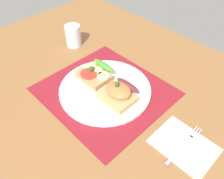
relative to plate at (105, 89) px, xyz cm
name	(u,v)px	position (x,y,z in cm)	size (l,w,h in cm)	color
ground_plane	(105,95)	(0.00, 0.00, -2.42)	(120.00, 90.00, 3.20)	brown
placemat	(105,91)	(0.00, 0.00, -0.67)	(36.03, 33.62, 0.30)	maroon
plate	(105,89)	(0.00, 0.00, 0.00)	(27.97, 27.97, 1.05)	white
sandwich_egg_tomato	(95,73)	(-5.91, 1.31, 2.03)	(10.26, 9.30, 4.12)	#AB7E51
sandwich_salmon	(118,93)	(5.73, -0.08, 2.57)	(9.82, 9.16, 5.69)	tan
napkin	(184,145)	(27.72, 0.82, -0.52)	(14.86, 11.39, 0.60)	white
fork	(185,144)	(27.74, 0.97, -0.06)	(1.62, 14.47, 0.32)	#B7B7BC
drinking_glass	(73,36)	(-27.19, 9.05, 3.20)	(5.77, 5.77, 8.05)	silver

